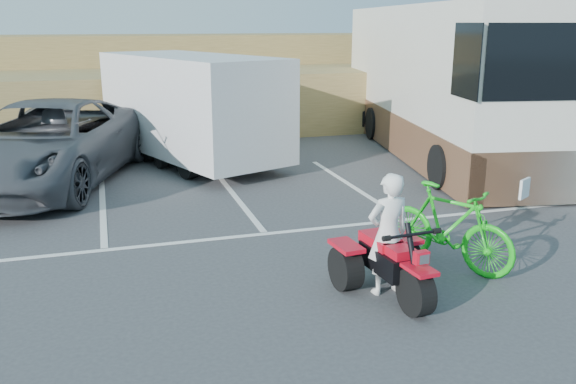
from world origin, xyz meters
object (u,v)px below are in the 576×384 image
object	(u,v)px
grey_pickup	(45,144)
rider	(388,234)
red_trike_atv	(391,296)
quad_atv_green	(170,163)
cargo_trailer	(192,105)
rv_motorhome	(441,92)
quad_atv_blue	(58,175)
green_dirt_bike	(448,227)

from	to	relation	value
grey_pickup	rider	bearing A→B (deg)	-37.84
red_trike_atv	quad_atv_green	world-z (taller)	red_trike_atv
grey_pickup	cargo_trailer	bearing A→B (deg)	39.99
cargo_trailer	rv_motorhome	bearing A→B (deg)	-27.54
rider	quad_atv_blue	bearing A→B (deg)	-66.07
cargo_trailer	rv_motorhome	distance (m)	6.87
red_trike_atv	rv_motorhome	distance (m)	10.05
grey_pickup	quad_atv_blue	size ratio (longest dim) A/B	5.13
red_trike_atv	rider	world-z (taller)	rider
quad_atv_blue	cargo_trailer	bearing A→B (deg)	-5.00
rv_motorhome	red_trike_atv	bearing A→B (deg)	-113.30
grey_pickup	quad_atv_green	bearing A→B (deg)	45.29
rider	grey_pickup	xyz separation A→B (m)	(-4.80, 7.54, 0.09)
cargo_trailer	rider	bearing A→B (deg)	-102.84
red_trike_atv	rider	bearing A→B (deg)	90.00
cargo_trailer	quad_atv_green	size ratio (longest dim) A/B	4.60
rider	quad_atv_green	size ratio (longest dim) A/B	1.21
rv_motorhome	quad_atv_blue	xyz separation A→B (m)	(-10.18, 0.33, -1.71)
green_dirt_bike	grey_pickup	world-z (taller)	grey_pickup
green_dirt_bike	cargo_trailer	distance (m)	8.70
red_trike_atv	rider	size ratio (longest dim) A/B	0.97
rider	quad_atv_blue	size ratio (longest dim) A/B	1.29
cargo_trailer	quad_atv_green	bearing A→B (deg)	151.08
red_trike_atv	quad_atv_green	distance (m)	9.27
rider	cargo_trailer	xyz separation A→B (m)	(-1.30, 8.83, 0.65)
cargo_trailer	quad_atv_green	distance (m)	1.62
quad_atv_blue	red_trike_atv	bearing A→B (deg)	-73.62
green_dirt_bike	quad_atv_green	bearing A→B (deg)	80.27
red_trike_atv	green_dirt_bike	bearing A→B (deg)	24.78
green_dirt_bike	grey_pickup	xyz separation A→B (m)	(-6.05, 6.98, 0.30)
rv_motorhome	quad_atv_blue	distance (m)	10.33
rv_motorhome	rider	bearing A→B (deg)	-113.85
green_dirt_bike	quad_atv_blue	xyz separation A→B (m)	(-5.91, 7.85, -0.64)
green_dirt_bike	grey_pickup	size ratio (longest dim) A/B	0.32
grey_pickup	quad_atv_green	size ratio (longest dim) A/B	4.84
green_dirt_bike	cargo_trailer	bearing A→B (deg)	76.62
red_trike_atv	green_dirt_bike	xyz separation A→B (m)	(1.24, 0.71, 0.64)
red_trike_atv	cargo_trailer	size ratio (longest dim) A/B	0.26
rider	rv_motorhome	world-z (taller)	rv_motorhome
rv_motorhome	quad_atv_blue	world-z (taller)	rv_motorhome
green_dirt_bike	red_trike_atv	bearing A→B (deg)	179.29
rider	grey_pickup	distance (m)	8.94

